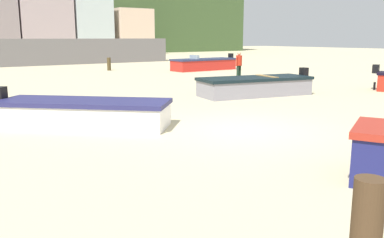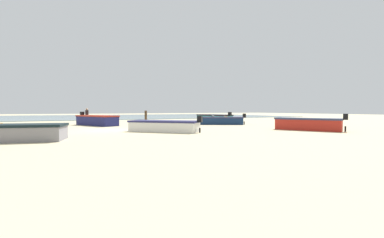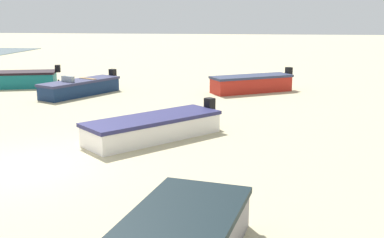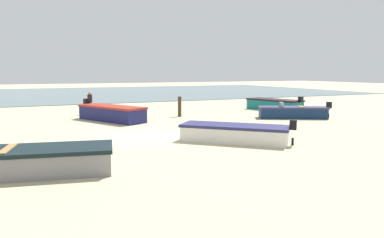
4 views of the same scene
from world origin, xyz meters
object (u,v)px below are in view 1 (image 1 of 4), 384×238
object	(u,v)px
mooring_post_mid_beach	(109,64)
beach_walker_foreground	(239,63)
boat_white_5	(84,113)
boat_red_0	(204,64)
boat_grey_4	(255,86)

from	to	relation	value
mooring_post_mid_beach	beach_walker_foreground	world-z (taller)	beach_walker_foreground
boat_white_5	beach_walker_foreground	size ratio (longest dim) A/B	2.73
boat_red_0	beach_walker_foreground	world-z (taller)	beach_walker_foreground
boat_red_0	boat_grey_4	world-z (taller)	boat_red_0
beach_walker_foreground	boat_white_5	bearing A→B (deg)	18.18
boat_red_0	mooring_post_mid_beach	distance (m)	7.06
boat_red_0	beach_walker_foreground	size ratio (longest dim) A/B	3.35
boat_grey_4	boat_white_5	size ratio (longest dim) A/B	1.16
boat_red_0	boat_grey_4	xyz separation A→B (m)	(-6.43, -12.24, -0.05)
mooring_post_mid_beach	boat_grey_4	bearing A→B (deg)	-91.79
mooring_post_mid_beach	boat_red_0	bearing A→B (deg)	-32.94
boat_red_0	mooring_post_mid_beach	world-z (taller)	boat_red_0
boat_red_0	boat_white_5	xyz separation A→B (m)	(-14.57, -14.06, -0.07)
boat_white_5	mooring_post_mid_beach	world-z (taller)	boat_white_5
boat_grey_4	beach_walker_foreground	size ratio (longest dim) A/B	3.18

